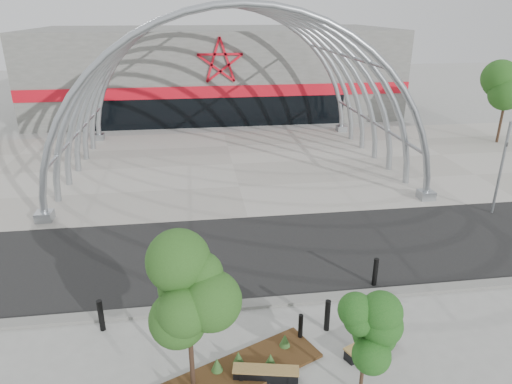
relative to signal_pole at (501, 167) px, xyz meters
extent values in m
plane|color=gray|center=(-12.54, -5.86, -2.50)|extent=(140.00, 140.00, 0.00)
cube|color=black|center=(-12.54, -2.36, -2.49)|extent=(140.00, 7.00, 0.02)
cube|color=#A29D93|center=(-12.54, 9.64, -2.48)|extent=(60.00, 17.00, 0.04)
cube|color=slate|center=(-12.54, -6.11, -2.44)|extent=(60.00, 0.50, 0.12)
cube|color=#62635E|center=(-12.54, 27.64, 1.50)|extent=(34.00, 15.00, 8.00)
cube|color=black|center=(-12.54, 20.19, -1.20)|extent=(22.00, 0.25, 2.60)
cube|color=red|center=(-12.54, 20.19, 0.60)|extent=(34.00, 0.30, 1.00)
torus|color=#9AA0A5|center=(-12.54, 2.14, -2.50)|extent=(20.36, 0.36, 20.36)
torus|color=#9AA0A5|center=(-12.54, 4.64, -2.50)|extent=(20.36, 0.36, 20.36)
torus|color=#9AA0A5|center=(-12.54, 7.14, -2.50)|extent=(20.36, 0.36, 20.36)
torus|color=#9AA0A5|center=(-12.54, 9.64, -2.50)|extent=(20.36, 0.36, 20.36)
torus|color=#9AA0A5|center=(-12.54, 12.14, -2.50)|extent=(20.36, 0.36, 20.36)
torus|color=#9AA0A5|center=(-12.54, 14.64, -2.50)|extent=(20.36, 0.36, 20.36)
torus|color=#9AA0A5|center=(-12.54, 17.14, -2.50)|extent=(20.36, 0.36, 20.36)
cylinder|color=#9AA0A5|center=(-2.88, 9.64, 0.09)|extent=(0.20, 15.00, 0.20)
cylinder|color=#9AA0A5|center=(-5.46, 9.64, 4.57)|extent=(0.20, 15.00, 0.20)
cylinder|color=#9AA0A5|center=(-12.54, 9.64, 7.50)|extent=(0.20, 15.00, 0.20)
cylinder|color=#9AA0A5|center=(-19.61, 9.64, 4.57)|extent=(0.20, 15.00, 0.20)
cylinder|color=#9AA0A5|center=(-22.20, 9.64, 0.09)|extent=(0.20, 15.00, 0.20)
cube|color=#9AA0A5|center=(-22.54, 2.14, -2.25)|extent=(0.80, 0.80, 0.50)
cube|color=#9AA0A5|center=(-22.54, 17.14, -2.25)|extent=(0.80, 0.80, 0.50)
cube|color=#9AA0A5|center=(-2.54, 2.14, -2.25)|extent=(0.80, 0.80, 0.50)
cube|color=#9AA0A5|center=(-2.54, 17.14, -2.25)|extent=(0.80, 0.80, 0.50)
cube|color=#33230E|center=(-14.02, -9.29, -2.45)|extent=(5.08, 3.37, 0.09)
cone|color=#39632B|center=(-14.05, -8.99, -2.19)|extent=(0.34, 0.34, 0.42)
cone|color=#39632B|center=(-13.13, -9.20, -2.19)|extent=(0.34, 0.34, 0.42)
cone|color=#39632B|center=(-14.69, -9.17, -2.19)|extent=(0.34, 0.34, 0.42)
cone|color=#39632B|center=(-12.55, -8.42, -2.19)|extent=(0.34, 0.34, 0.42)
cylinder|color=gray|center=(0.00, 0.00, -0.11)|extent=(0.13, 0.13, 4.78)
imported|color=black|center=(0.00, 0.00, 0.94)|extent=(0.31, 0.67, 0.13)
cylinder|color=black|center=(-15.38, -9.56, -1.42)|extent=(0.13, 0.13, 2.16)
ellipsoid|color=#234518|center=(-15.38, -9.56, 0.55)|extent=(1.85, 1.85, 2.36)
cylinder|color=#311F14|center=(-10.87, -10.52, -1.73)|extent=(0.10, 0.10, 1.54)
ellipsoid|color=#104413|center=(-10.87, -10.52, -0.32)|extent=(1.28, 1.28, 1.68)
cube|color=black|center=(-13.33, -9.63, -2.34)|extent=(1.86, 0.71, 0.31)
cube|color=black|center=(-14.01, -9.49, -2.32)|extent=(0.19, 0.42, 0.37)
cube|color=black|center=(-12.66, -9.76, -2.32)|extent=(0.19, 0.42, 0.37)
cube|color=brown|center=(-13.33, -9.63, -2.13)|extent=(1.92, 0.78, 0.05)
cube|color=black|center=(-9.98, -8.91, -2.34)|extent=(1.82, 1.08, 0.31)
cube|color=black|center=(-10.61, -9.20, -2.32)|extent=(0.27, 0.41, 0.37)
cube|color=black|center=(-9.36, -8.63, -2.32)|extent=(0.27, 0.41, 0.37)
cube|color=olive|center=(-9.98, -8.91, -2.13)|extent=(1.88, 1.16, 0.06)
cylinder|color=black|center=(-18.29, -6.75, -1.94)|extent=(0.18, 0.18, 1.13)
cylinder|color=black|center=(-14.83, -6.19, -1.99)|extent=(0.16, 0.16, 1.02)
cylinder|color=black|center=(-11.98, -8.08, -2.04)|extent=(0.15, 0.15, 0.92)
cylinder|color=black|center=(-11.02, -7.75, -1.94)|extent=(0.18, 0.18, 1.12)
cylinder|color=black|center=(-8.50, -5.49, -1.93)|extent=(0.18, 0.18, 1.14)
cylinder|color=black|center=(8.46, 12.14, -0.99)|extent=(0.20, 0.20, 3.03)
ellipsoid|color=#184613|center=(8.46, 12.14, 1.76)|extent=(2.70, 2.70, 3.30)
camera|label=1|loc=(-14.99, -19.50, 7.32)|focal=32.00mm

